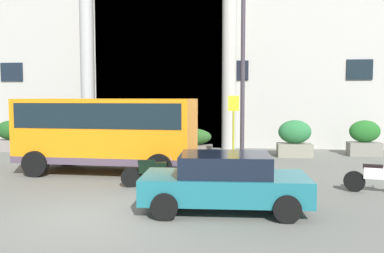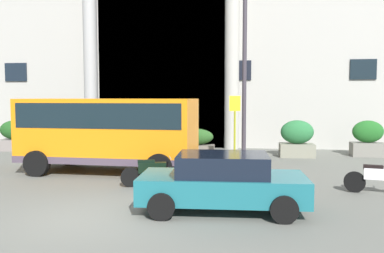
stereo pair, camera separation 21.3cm
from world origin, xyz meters
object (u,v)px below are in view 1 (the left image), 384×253
at_px(orange_minibus, 108,128).
at_px(hedge_planter_west, 191,142).
at_px(hedge_planter_entrance_right, 365,139).
at_px(lamppost_plaza_centre, 243,45).
at_px(white_taxi_kerbside, 225,181).
at_px(hedge_planter_far_west, 12,136).
at_px(scooter_by_planter, 378,178).
at_px(hedge_planter_entrance_left, 295,139).
at_px(motorcycle_far_end, 151,172).
at_px(hedge_planter_east, 96,139).
at_px(bus_stop_sign, 233,123).

relative_size(orange_minibus, hedge_planter_west, 3.23).
relative_size(hedge_planter_entrance_right, lamppost_plaza_centre, 0.20).
bearing_deg(lamppost_plaza_centre, white_taxi_kerbside, -93.94).
relative_size(hedge_planter_far_west, hedge_planter_west, 0.89).
height_order(hedge_planter_entrance_right, scooter_by_planter, hedge_planter_entrance_right).
relative_size(hedge_planter_entrance_left, white_taxi_kerbside, 0.42).
distance_m(hedge_planter_west, hedge_planter_entrance_left, 4.80).
relative_size(motorcycle_far_end, lamppost_plaza_centre, 0.22).
height_order(hedge_planter_entrance_left, scooter_by_planter, hedge_planter_entrance_left).
xyz_separation_m(orange_minibus, motorcycle_far_end, (2.03, -2.10, -1.15)).
bearing_deg(hedge_planter_far_west, hedge_planter_entrance_right, 0.55).
xyz_separation_m(hedge_planter_far_west, lamppost_plaza_centre, (11.57, -2.20, 4.15)).
bearing_deg(hedge_planter_east, motorcycle_far_end, -58.72).
distance_m(scooter_by_planter, lamppost_plaza_centre, 7.80).
relative_size(hedge_planter_east, motorcycle_far_end, 0.76).
height_order(hedge_planter_east, hedge_planter_entrance_left, hedge_planter_entrance_left).
xyz_separation_m(white_taxi_kerbside, lamppost_plaza_centre, (0.51, 7.39, 4.19)).
distance_m(orange_minibus, hedge_planter_far_west, 8.47).
height_order(bus_stop_sign, hedge_planter_west, bus_stop_sign).
relative_size(scooter_by_planter, lamppost_plaza_centre, 0.22).
relative_size(bus_stop_sign, lamppost_plaza_centre, 0.33).
distance_m(bus_stop_sign, hedge_planter_east, 7.42).
bearing_deg(hedge_planter_west, white_taxi_kerbside, -78.72).
height_order(hedge_planter_entrance_right, hedge_planter_west, hedge_planter_entrance_right).
distance_m(hedge_planter_east, white_taxi_kerbside, 11.47).
xyz_separation_m(hedge_planter_entrance_left, motorcycle_far_end, (-5.26, -6.79, -0.36)).
distance_m(orange_minibus, white_taxi_kerbside, 6.32).
distance_m(orange_minibus, motorcycle_far_end, 3.14).
bearing_deg(orange_minibus, hedge_planter_east, 117.07).
distance_m(hedge_planter_far_west, hedge_planter_entrance_right, 17.26).
xyz_separation_m(hedge_planter_far_west, hedge_planter_entrance_right, (17.25, 0.17, 0.05)).
height_order(hedge_planter_east, hedge_planter_entrance_right, hedge_planter_entrance_right).
xyz_separation_m(white_taxi_kerbside, scooter_by_planter, (4.29, 2.22, -0.26)).
relative_size(hedge_planter_entrance_left, lamppost_plaza_centre, 0.20).
xyz_separation_m(bus_stop_sign, hedge_planter_east, (-6.74, 2.94, -1.02)).
relative_size(hedge_planter_west, hedge_planter_entrance_left, 1.17).
height_order(hedge_planter_west, white_taxi_kerbside, white_taxi_kerbside).
height_order(hedge_planter_far_west, motorcycle_far_end, hedge_planter_far_west).
relative_size(white_taxi_kerbside, scooter_by_planter, 2.14).
height_order(hedge_planter_entrance_right, motorcycle_far_end, hedge_planter_entrance_right).
height_order(hedge_planter_far_west, hedge_planter_entrance_left, hedge_planter_entrance_left).
height_order(hedge_planter_entrance_right, white_taxi_kerbside, hedge_planter_entrance_right).
height_order(orange_minibus, hedge_planter_entrance_left, orange_minibus).
relative_size(scooter_by_planter, motorcycle_far_end, 1.00).
bearing_deg(hedge_planter_entrance_left, hedge_planter_east, 178.71).
bearing_deg(hedge_planter_east, orange_minibus, -65.62).
distance_m(hedge_planter_east, motorcycle_far_end, 8.20).
xyz_separation_m(scooter_by_planter, motorcycle_far_end, (-6.62, 0.16, 0.00)).
distance_m(orange_minibus, hedge_planter_west, 5.57).
bearing_deg(scooter_by_planter, orange_minibus, 179.13).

